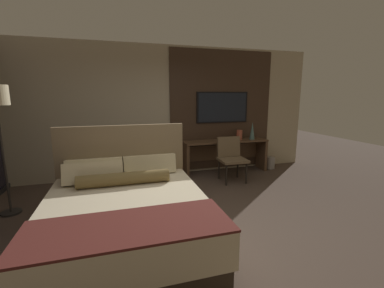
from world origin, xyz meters
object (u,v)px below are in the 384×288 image
Objects in this scene: desk_chair at (231,155)px; bed at (126,214)px; vase_tall at (252,131)px; book at (232,139)px; vase_short at (239,135)px; desk at (225,150)px; waste_bin at (270,163)px; tv at (222,107)px.

bed is at bearing -139.43° from desk_chair.
vase_tall reaches higher than book.
vase_short is 0.84× the size of book.
book is at bearing -8.48° from desk.
desk is at bearing 177.20° from vase_short.
desk is 0.61m from desk_chair.
book is (-0.48, 0.05, -0.18)m from vase_tall.
vase_tall is at bearing -6.17° from book.
vase_tall is (0.65, -0.08, 0.43)m from desk.
desk_chair is (2.18, 1.76, 0.18)m from bed.
desk_chair is 3.46× the size of book.
vase_tall is (2.96, 2.28, 0.59)m from bed.
bed is 9.68× the size of vase_short.
book is 0.93× the size of waste_bin.
desk_chair reaches higher than desk.
tv is 1.80m from waste_bin.
desk_chair is 1.45m from waste_bin.
vase_short is at bearing 2.35° from book.
vase_tall is at bearing 35.47° from desk_chair.
tv is 5.66× the size of vase_short.
desk is at bearing 173.23° from vase_tall.
desk_chair reaches higher than waste_bin.
vase_tall is 1.42× the size of waste_bin.
bed reaches higher than vase_short.
vase_short is at bearing 52.11° from desk_chair.
bed is 1.71× the size of tv.
vase_short is at bearing -29.87° from tv.
bed is at bearing -132.23° from tv.
vase_tall is (0.77, 0.52, 0.41)m from desk_chair.
desk is 0.49m from vase_short.
vase_tall is 1.52× the size of book.
vase_short is 0.21m from book.
vase_short is (0.35, -0.02, 0.34)m from desk.
waste_bin is at bearing 33.18° from bed.
desk is at bearing -90.00° from tv.
tv reaches higher than book.
tv is at bearing 47.77° from bed.
waste_bin is (0.52, -0.00, -0.80)m from vase_tall.
tv is 1.38× the size of desk_chair.
book is at bearing 173.83° from vase_tall.
desk is at bearing 171.52° from book.
vase_short reaches higher than waste_bin.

